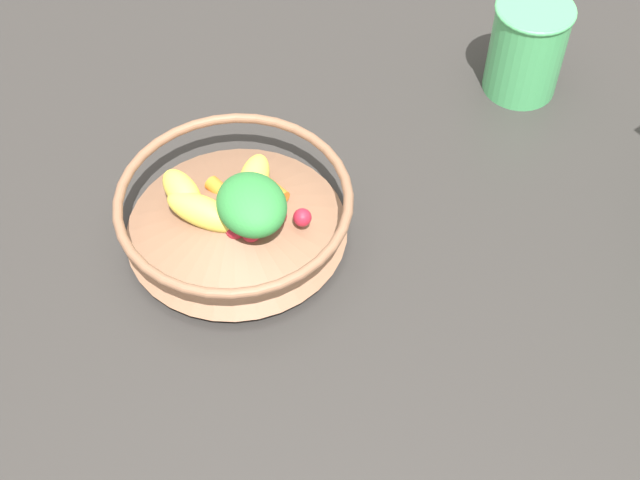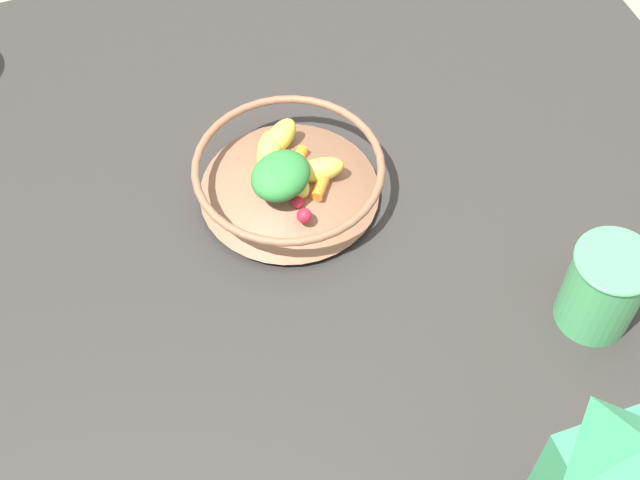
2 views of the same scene
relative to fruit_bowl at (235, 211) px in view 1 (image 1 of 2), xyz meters
The scene contains 4 objects.
ground_plane 0.11m from the fruit_bowl, 149.38° to the right, with size 6.00×6.00×0.00m, color gray.
countertop 0.09m from the fruit_bowl, 149.38° to the right, with size 1.10×1.10×0.04m.
fruit_bowl is the anchor object (origin of this frame).
drinking_cup 0.39m from the fruit_bowl, 135.96° to the right, with size 0.09×0.09×0.11m.
Camera 1 is at (-0.11, 0.58, 0.75)m, focal length 50.00 mm.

